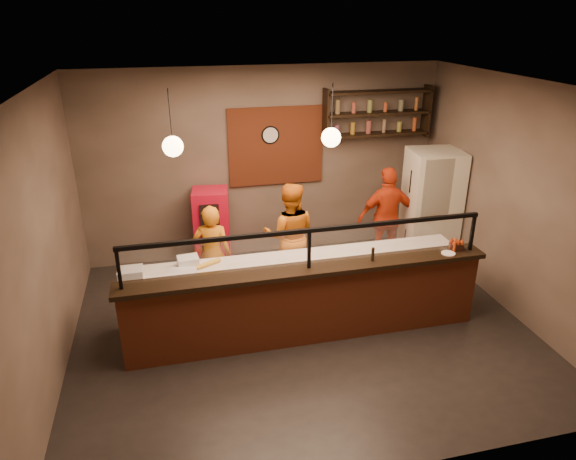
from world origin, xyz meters
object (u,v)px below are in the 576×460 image
object	(u,v)px
cook_left	(212,254)
fridge	(431,208)
wall_clock	(270,135)
pizza_dough	(336,261)
red_cooler	(212,228)
cook_mid	(290,236)
cook_right	(387,217)
pepper_mill	(373,254)
condiment_caddy	(456,246)

from	to	relation	value
cook_left	fridge	distance (m)	3.71
wall_clock	pizza_dough	size ratio (longest dim) A/B	0.62
wall_clock	red_cooler	size ratio (longest dim) A/B	0.22
cook_mid	fridge	bearing A→B (deg)	-159.84
fridge	cook_right	bearing A→B (deg)	-176.26
red_cooler	pepper_mill	size ratio (longest dim) A/B	7.43
cook_left	fridge	bearing A→B (deg)	-161.08
wall_clock	condiment_caddy	xyz separation A→B (m)	(1.94, -2.72, -0.99)
cook_mid	pepper_mill	bearing A→B (deg)	129.19
cook_left	pepper_mill	world-z (taller)	cook_left
wall_clock	fridge	size ratio (longest dim) A/B	0.16
red_cooler	cook_right	bearing A→B (deg)	-5.53
fridge	pizza_dough	world-z (taller)	fridge
cook_right	pizza_dough	distance (m)	1.98
cook_left	red_cooler	bearing A→B (deg)	-83.72
red_cooler	wall_clock	bearing A→B (deg)	23.47
cook_left	cook_right	world-z (taller)	cook_right
fridge	pizza_dough	bearing A→B (deg)	-139.68
wall_clock	cook_right	bearing A→B (deg)	-28.44
pepper_mill	fridge	bearing A→B (deg)	45.23
cook_left	pizza_dough	xyz separation A→B (m)	(1.57, -0.92, 0.16)
pepper_mill	cook_mid	bearing A→B (deg)	115.35
pizza_dough	condiment_caddy	bearing A→B (deg)	-12.26
cook_mid	pepper_mill	size ratio (longest dim) A/B	9.29
condiment_caddy	red_cooler	bearing A→B (deg)	141.31
wall_clock	cook_left	world-z (taller)	wall_clock
condiment_caddy	pepper_mill	distance (m)	1.21
fridge	red_cooler	bearing A→B (deg)	176.09
pizza_dough	cook_right	bearing A→B (deg)	46.55
cook_left	cook_right	distance (m)	2.97
condiment_caddy	pepper_mill	bearing A→B (deg)	-177.70
condiment_caddy	pepper_mill	world-z (taller)	pepper_mill
cook_right	red_cooler	world-z (taller)	cook_right
cook_left	cook_mid	bearing A→B (deg)	-159.13
cook_right	red_cooler	bearing A→B (deg)	-11.23
red_cooler	pepper_mill	xyz separation A→B (m)	(1.80, -2.46, 0.48)
wall_clock	cook_right	size ratio (longest dim) A/B	0.18
cook_right	red_cooler	xyz separation A→B (m)	(-2.81, 0.64, -0.18)
cook_mid	red_cooler	bearing A→B (deg)	-27.33
wall_clock	fridge	bearing A→B (deg)	-21.58
cook_left	red_cooler	xyz separation A→B (m)	(0.11, 1.15, -0.08)
red_cooler	pizza_dough	xyz separation A→B (m)	(1.46, -2.07, 0.24)
red_cooler	fridge	bearing A→B (deg)	-3.54
fridge	pizza_dough	distance (m)	2.53
red_cooler	pizza_dough	size ratio (longest dim) A/B	2.75
cook_right	red_cooler	distance (m)	2.89
wall_clock	cook_right	xyz separation A→B (m)	(1.75, -0.95, -1.25)
fridge	cook_left	bearing A→B (deg)	-165.86
cook_mid	fridge	world-z (taller)	fridge
wall_clock	cook_mid	size ratio (longest dim) A/B	0.18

